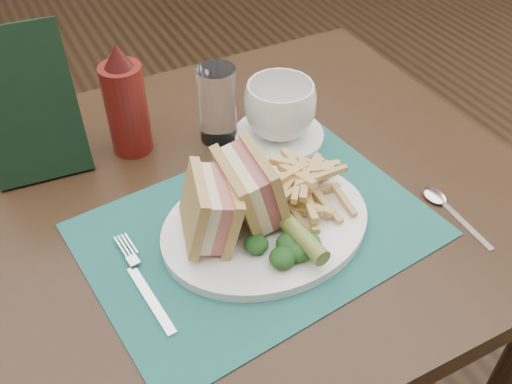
% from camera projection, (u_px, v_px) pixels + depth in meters
% --- Properties ---
extents(floor, '(7.00, 7.00, 0.00)m').
position_uv_depth(floor, '(166.00, 278.00, 1.69)').
color(floor, black).
rests_on(floor, ground).
extents(table_main, '(0.90, 0.75, 0.75)m').
position_uv_depth(table_main, '(237.00, 333.00, 1.11)').
color(table_main, black).
rests_on(table_main, ground).
extents(placemat, '(0.50, 0.38, 0.00)m').
position_uv_depth(placemat, '(258.00, 230.00, 0.80)').
color(placemat, '#1B5752').
rests_on(placemat, table_main).
extents(plate, '(0.31, 0.26, 0.01)m').
position_uv_depth(plate, '(266.00, 225.00, 0.79)').
color(plate, white).
rests_on(plate, placemat).
extents(sandwich_half_a, '(0.10, 0.12, 0.10)m').
position_uv_depth(sandwich_half_a, '(194.00, 211.00, 0.73)').
color(sandwich_half_a, tan).
rests_on(sandwich_half_a, plate).
extents(sandwich_half_b, '(0.09, 0.11, 0.11)m').
position_uv_depth(sandwich_half_b, '(237.00, 191.00, 0.75)').
color(sandwich_half_b, tan).
rests_on(sandwich_half_b, plate).
extents(kale_garnish, '(0.11, 0.08, 0.03)m').
position_uv_depth(kale_garnish, '(286.00, 244.00, 0.74)').
color(kale_garnish, '#143815').
rests_on(kale_garnish, plate).
extents(pickle_spear, '(0.03, 0.12, 0.03)m').
position_uv_depth(pickle_spear, '(295.00, 231.00, 0.74)').
color(pickle_spear, '#5B742C').
rests_on(pickle_spear, plate).
extents(fries_pile, '(0.18, 0.20, 0.06)m').
position_uv_depth(fries_pile, '(305.00, 180.00, 0.81)').
color(fries_pile, tan).
rests_on(fries_pile, plate).
extents(fork, '(0.05, 0.17, 0.01)m').
position_uv_depth(fork, '(143.00, 281.00, 0.72)').
color(fork, silver).
rests_on(fork, placemat).
extents(spoon, '(0.04, 0.15, 0.01)m').
position_uv_depth(spoon, '(455.00, 214.00, 0.82)').
color(spoon, silver).
rests_on(spoon, table_main).
extents(saucer, '(0.16, 0.16, 0.01)m').
position_uv_depth(saucer, '(279.00, 135.00, 0.96)').
color(saucer, white).
rests_on(saucer, table_main).
extents(coffee_cup, '(0.17, 0.17, 0.09)m').
position_uv_depth(coffee_cup, '(280.00, 109.00, 0.92)').
color(coffee_cup, white).
rests_on(coffee_cup, saucer).
extents(drinking_glass, '(0.06, 0.06, 0.13)m').
position_uv_depth(drinking_glass, '(217.00, 105.00, 0.92)').
color(drinking_glass, white).
rests_on(drinking_glass, table_main).
extents(ketchup_bottle, '(0.07, 0.07, 0.19)m').
position_uv_depth(ketchup_bottle, '(125.00, 100.00, 0.88)').
color(ketchup_bottle, '#5A120F').
rests_on(ketchup_bottle, table_main).
extents(check_presenter, '(0.15, 0.10, 0.22)m').
position_uv_depth(check_presenter, '(27.00, 106.00, 0.83)').
color(check_presenter, black).
rests_on(check_presenter, table_main).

